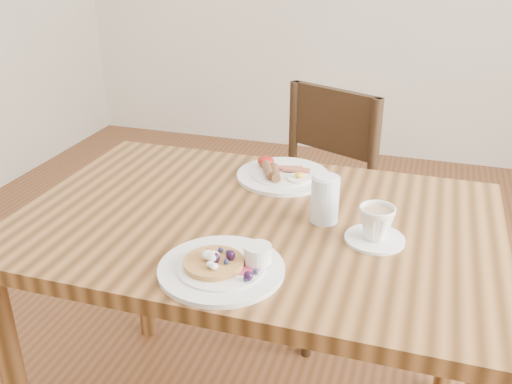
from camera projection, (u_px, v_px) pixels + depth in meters
dining_table at (256, 251)px, 1.48m from camera, size 1.20×0.80×0.75m
chair_far at (310, 198)px, 2.13m from camera, size 0.55×0.55×0.88m
pancake_plate at (224, 266)px, 1.21m from camera, size 0.27×0.27×0.06m
breakfast_plate at (282, 174)px, 1.66m from camera, size 0.27×0.27×0.04m
teacup_saucer at (376, 226)px, 1.31m from camera, size 0.14×0.14×0.09m
water_glass at (325, 199)px, 1.40m from camera, size 0.07×0.07×0.12m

